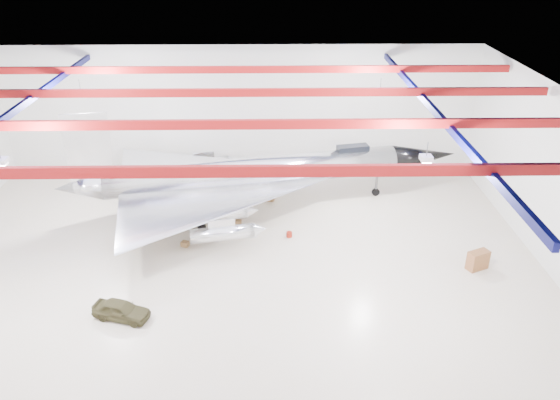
{
  "coord_description": "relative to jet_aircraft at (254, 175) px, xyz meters",
  "views": [
    {
      "loc": [
        2.66,
        -29.84,
        19.54
      ],
      "look_at": [
        3.2,
        2.0,
        3.5
      ],
      "focal_mm": 35.0,
      "sensor_mm": 36.0,
      "label": 1
    }
  ],
  "objects": [
    {
      "name": "parts_bin",
      "position": [
        1.18,
        1.26,
        -2.51
      ],
      "size": [
        0.8,
        0.7,
        0.48
      ],
      "primitive_type": "cube",
      "rotation": [
        0.0,
        0.0,
        -0.24
      ],
      "color": "olive",
      "rests_on": "floor"
    },
    {
      "name": "oil_barrel",
      "position": [
        -1.14,
        -2.59,
        -2.59
      ],
      "size": [
        0.49,
        0.4,
        0.33
      ],
      "primitive_type": "cube",
      "rotation": [
        0.0,
        0.0,
        -0.04
      ],
      "color": "olive",
      "rests_on": "floor"
    },
    {
      "name": "jet_aircraft",
      "position": [
        0.0,
        0.0,
        0.0
      ],
      "size": [
        30.53,
        20.73,
        8.39
      ],
      "rotation": [
        0.0,
        0.0,
        0.2
      ],
      "color": "silver",
      "rests_on": "floor"
    },
    {
      "name": "spares_box",
      "position": [
        -0.71,
        0.83,
        -2.57
      ],
      "size": [
        0.53,
        0.53,
        0.37
      ],
      "primitive_type": "cylinder",
      "rotation": [
        0.0,
        0.0,
        -0.32
      ],
      "color": "#59595B",
      "rests_on": "floor"
    },
    {
      "name": "ceiling_structure",
      "position": [
        -1.34,
        -7.64,
        7.57
      ],
      "size": [
        39.5,
        29.5,
        1.08
      ],
      "color": "maroon",
      "rests_on": "ceiling"
    },
    {
      "name": "wall_right",
      "position": [
        18.66,
        -7.64,
        2.75
      ],
      "size": [
        0.0,
        30.0,
        30.0
      ],
      "primitive_type": "plane",
      "rotation": [
        1.57,
        0.0,
        -1.57
      ],
      "color": "silver",
      "rests_on": "floor"
    },
    {
      "name": "ceiling",
      "position": [
        -1.34,
        -7.64,
        8.25
      ],
      "size": [
        40.0,
        40.0,
        0.0
      ],
      "primitive_type": "plane",
      "rotation": [
        3.14,
        0.0,
        0.0
      ],
      "color": "#0A0F38",
      "rests_on": "wall_back"
    },
    {
      "name": "desk",
      "position": [
        14.35,
        -8.61,
        -2.13
      ],
      "size": [
        1.52,
        1.19,
        1.25
      ],
      "primitive_type": "cube",
      "rotation": [
        0.0,
        0.0,
        0.43
      ],
      "color": "brown",
      "rests_on": "floor"
    },
    {
      "name": "jeep",
      "position": [
        -7.05,
        -13.16,
        -2.2
      ],
      "size": [
        3.45,
        2.14,
        1.1
      ],
      "primitive_type": "imported",
      "rotation": [
        0.0,
        0.0,
        1.29
      ],
      "color": "#3E391F",
      "rests_on": "floor"
    },
    {
      "name": "tool_chest",
      "position": [
        2.53,
        -4.44,
        -2.57
      ],
      "size": [
        0.48,
        0.48,
        0.37
      ],
      "primitive_type": "cylinder",
      "rotation": [
        0.0,
        0.0,
        -0.17
      ],
      "color": "maroon",
      "rests_on": "floor"
    },
    {
      "name": "crate_ply",
      "position": [
        -4.6,
        -5.58,
        -2.58
      ],
      "size": [
        0.62,
        0.56,
        0.35
      ],
      "primitive_type": "cube",
      "rotation": [
        0.0,
        0.0,
        -0.38
      ],
      "color": "olive",
      "rests_on": "floor"
    },
    {
      "name": "toolbox_red",
      "position": [
        -0.93,
        -1.46,
        -2.61
      ],
      "size": [
        0.41,
        0.33,
        0.28
      ],
      "primitive_type": "cube",
      "rotation": [
        0.0,
        0.0,
        -0.03
      ],
      "color": "maroon",
      "rests_on": "floor"
    },
    {
      "name": "floor",
      "position": [
        -1.34,
        -7.64,
        -2.75
      ],
      "size": [
        40.0,
        40.0,
        0.0
      ],
      "primitive_type": "plane",
      "color": "beige",
      "rests_on": "ground"
    },
    {
      "name": "wall_back",
      "position": [
        -1.34,
        7.36,
        2.75
      ],
      "size": [
        40.0,
        0.0,
        40.0
      ],
      "primitive_type": "plane",
      "rotation": [
        1.57,
        0.0,
        0.0
      ],
      "color": "silver",
      "rests_on": "floor"
    }
  ]
}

